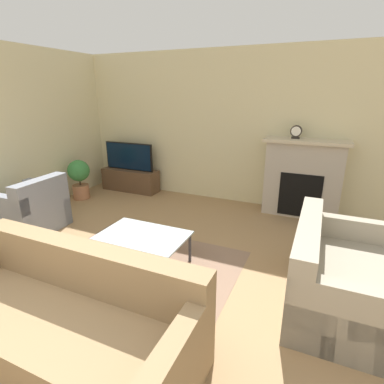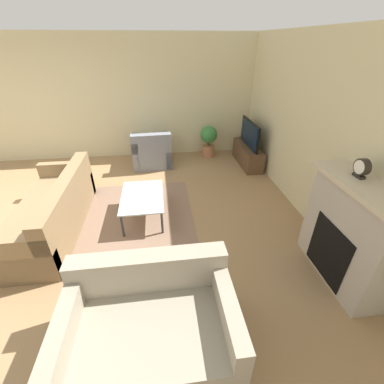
% 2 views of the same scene
% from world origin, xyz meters
% --- Properties ---
extents(ground_plane, '(20.00, 20.00, 0.00)m').
position_xyz_m(ground_plane, '(0.00, 0.00, 0.00)').
color(ground_plane, '#9E7A51').
extents(wall_back, '(8.67, 0.06, 2.70)m').
position_xyz_m(wall_back, '(0.00, 4.77, 1.35)').
color(wall_back, beige).
rests_on(wall_back, ground_plane).
extents(wall_left, '(0.06, 7.74, 2.70)m').
position_xyz_m(wall_left, '(-2.87, 2.37, 1.35)').
color(wall_left, beige).
rests_on(wall_left, ground_plane).
extents(area_rug, '(2.22, 1.86, 0.00)m').
position_xyz_m(area_rug, '(-0.10, 2.00, 0.00)').
color(area_rug, '#896B56').
rests_on(area_rug, ground_plane).
extents(fireplace, '(1.30, 0.46, 1.27)m').
position_xyz_m(fireplace, '(1.44, 4.53, 0.66)').
color(fireplace, '#B2A899').
rests_on(fireplace, ground_plane).
extents(tv_stand, '(1.21, 0.37, 0.45)m').
position_xyz_m(tv_stand, '(-1.92, 4.47, 0.22)').
color(tv_stand, brown).
rests_on(tv_stand, ground_plane).
extents(tv, '(1.08, 0.06, 0.55)m').
position_xyz_m(tv, '(-1.92, 4.47, 0.73)').
color(tv, black).
rests_on(tv, tv_stand).
extents(couch_sectional, '(2.19, 0.87, 0.82)m').
position_xyz_m(couch_sectional, '(0.04, 0.79, 0.29)').
color(couch_sectional, '#8C704C').
rests_on(couch_sectional, ground_plane).
extents(couch_loveseat, '(1.00, 1.49, 0.82)m').
position_xyz_m(couch_loveseat, '(2.02, 2.28, 0.29)').
color(couch_loveseat, '#9E937F').
rests_on(couch_loveseat, ground_plane).
extents(armchair_by_window, '(0.83, 0.89, 0.82)m').
position_xyz_m(armchair_by_window, '(-2.15, 2.27, 0.30)').
color(armchair_by_window, gray).
rests_on(armchair_by_window, ground_plane).
extents(coffee_table, '(1.02, 0.66, 0.40)m').
position_xyz_m(coffee_table, '(-0.10, 2.13, 0.36)').
color(coffee_table, '#333338').
rests_on(coffee_table, ground_plane).
extents(potted_plant, '(0.41, 0.41, 0.76)m').
position_xyz_m(potted_plant, '(-2.51, 3.66, 0.44)').
color(potted_plant, '#AD704C').
rests_on(potted_plant, ground_plane).
extents(mantel_clock, '(0.18, 0.07, 0.21)m').
position_xyz_m(mantel_clock, '(1.27, 4.54, 1.38)').
color(mantel_clock, '#28231E').
rests_on(mantel_clock, fireplace).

